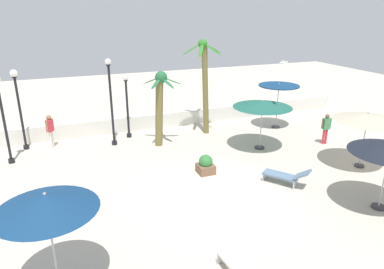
{
  "coord_description": "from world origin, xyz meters",
  "views": [
    {
      "loc": [
        -5.5,
        -11.03,
        6.8
      ],
      "look_at": [
        0.0,
        2.97,
        1.4
      ],
      "focal_mm": 32.93,
      "sensor_mm": 36.0,
      "label": 1
    }
  ],
  "objects_px": {
    "palm_tree_0": "(205,77)",
    "patio_umbrella_1": "(46,203)",
    "patio_umbrella_4": "(279,88)",
    "planter": "(206,165)",
    "guest_1": "(326,126)",
    "lamp_post_0": "(2,110)",
    "lamp_post_1": "(127,104)",
    "lamp_post_2": "(111,98)",
    "patio_umbrella_3": "(368,117)",
    "palm_tree_1": "(160,100)",
    "lamp_post_3": "(19,102)",
    "lounge_chair_0": "(286,176)",
    "guest_0": "(50,128)",
    "patio_umbrella_2": "(262,104)",
    "seagull_0": "(283,63)"
  },
  "relations": [
    {
      "from": "palm_tree_0",
      "to": "patio_umbrella_1",
      "type": "bearing_deg",
      "value": -130.11
    },
    {
      "from": "patio_umbrella_4",
      "to": "palm_tree_0",
      "type": "relative_size",
      "value": 0.51
    },
    {
      "from": "planter",
      "to": "guest_1",
      "type": "bearing_deg",
      "value": 7.37
    },
    {
      "from": "lamp_post_0",
      "to": "lamp_post_1",
      "type": "height_order",
      "value": "lamp_post_0"
    },
    {
      "from": "lamp_post_2",
      "to": "planter",
      "type": "distance_m",
      "value": 6.19
    },
    {
      "from": "patio_umbrella_3",
      "to": "patio_umbrella_1",
      "type": "bearing_deg",
      "value": -167.28
    },
    {
      "from": "patio_umbrella_3",
      "to": "palm_tree_1",
      "type": "distance_m",
      "value": 9.66
    },
    {
      "from": "patio_umbrella_1",
      "to": "lamp_post_3",
      "type": "xyz_separation_m",
      "value": [
        -1.25,
        10.84,
        -0.07
      ]
    },
    {
      "from": "lounge_chair_0",
      "to": "guest_0",
      "type": "distance_m",
      "value": 11.81
    },
    {
      "from": "lamp_post_3",
      "to": "lounge_chair_0",
      "type": "xyz_separation_m",
      "value": [
        10.07,
        -8.13,
        -2.08
      ]
    },
    {
      "from": "lamp_post_3",
      "to": "lamp_post_1",
      "type": "bearing_deg",
      "value": -1.81
    },
    {
      "from": "palm_tree_1",
      "to": "lounge_chair_0",
      "type": "xyz_separation_m",
      "value": [
        3.45,
        -6.14,
        -2.02
      ]
    },
    {
      "from": "patio_umbrella_3",
      "to": "lamp_post_3",
      "type": "relative_size",
      "value": 0.71
    },
    {
      "from": "patio_umbrella_2",
      "to": "lamp_post_3",
      "type": "distance_m",
      "value": 12.0
    },
    {
      "from": "patio_umbrella_4",
      "to": "guest_1",
      "type": "bearing_deg",
      "value": -75.47
    },
    {
      "from": "patio_umbrella_4",
      "to": "palm_tree_1",
      "type": "height_order",
      "value": "palm_tree_1"
    },
    {
      "from": "patio_umbrella_3",
      "to": "lamp_post_3",
      "type": "bearing_deg",
      "value": 150.99
    },
    {
      "from": "lamp_post_2",
      "to": "lamp_post_1",
      "type": "bearing_deg",
      "value": 42.34
    },
    {
      "from": "palm_tree_0",
      "to": "planter",
      "type": "relative_size",
      "value": 6.23
    },
    {
      "from": "patio_umbrella_4",
      "to": "lamp_post_0",
      "type": "bearing_deg",
      "value": 179.53
    },
    {
      "from": "guest_0",
      "to": "lounge_chair_0",
      "type": "bearing_deg",
      "value": -41.68
    },
    {
      "from": "palm_tree_0",
      "to": "lounge_chair_0",
      "type": "relative_size",
      "value": 2.86
    },
    {
      "from": "patio_umbrella_3",
      "to": "lamp_post_0",
      "type": "height_order",
      "value": "lamp_post_0"
    },
    {
      "from": "patio_umbrella_3",
      "to": "guest_1",
      "type": "bearing_deg",
      "value": 80.47
    },
    {
      "from": "patio_umbrella_3",
      "to": "lamp_post_1",
      "type": "distance_m",
      "value": 11.85
    },
    {
      "from": "patio_umbrella_3",
      "to": "patio_umbrella_4",
      "type": "height_order",
      "value": "patio_umbrella_4"
    },
    {
      "from": "lamp_post_2",
      "to": "patio_umbrella_4",
      "type": "bearing_deg",
      "value": -4.24
    },
    {
      "from": "palm_tree_0",
      "to": "patio_umbrella_3",
      "type": "bearing_deg",
      "value": -54.85
    },
    {
      "from": "planter",
      "to": "seagull_0",
      "type": "bearing_deg",
      "value": 13.94
    },
    {
      "from": "patio_umbrella_2",
      "to": "lamp_post_3",
      "type": "height_order",
      "value": "lamp_post_3"
    },
    {
      "from": "seagull_0",
      "to": "lamp_post_2",
      "type": "bearing_deg",
      "value": 153.03
    },
    {
      "from": "patio_umbrella_3",
      "to": "lamp_post_1",
      "type": "relative_size",
      "value": 0.83
    },
    {
      "from": "lamp_post_3",
      "to": "seagull_0",
      "type": "relative_size",
      "value": 3.68
    },
    {
      "from": "palm_tree_0",
      "to": "lamp_post_3",
      "type": "height_order",
      "value": "palm_tree_0"
    },
    {
      "from": "palm_tree_1",
      "to": "lamp_post_1",
      "type": "bearing_deg",
      "value": 126.23
    },
    {
      "from": "patio_umbrella_2",
      "to": "lamp_post_3",
      "type": "xyz_separation_m",
      "value": [
        -11.19,
        4.32,
        0.14
      ]
    },
    {
      "from": "patio_umbrella_4",
      "to": "planter",
      "type": "xyz_separation_m",
      "value": [
        -6.45,
        -4.19,
        -2.03
      ]
    },
    {
      "from": "patio_umbrella_4",
      "to": "planter",
      "type": "distance_m",
      "value": 7.95
    },
    {
      "from": "lamp_post_2",
      "to": "seagull_0",
      "type": "relative_size",
      "value": 4.08
    },
    {
      "from": "patio_umbrella_3",
      "to": "lounge_chair_0",
      "type": "distance_m",
      "value": 4.62
    },
    {
      "from": "palm_tree_1",
      "to": "patio_umbrella_3",
      "type": "bearing_deg",
      "value": -37.8
    },
    {
      "from": "palm_tree_0",
      "to": "palm_tree_1",
      "type": "bearing_deg",
      "value": -162.59
    },
    {
      "from": "lamp_post_1",
      "to": "lamp_post_2",
      "type": "bearing_deg",
      "value": -137.66
    },
    {
      "from": "lamp_post_2",
      "to": "guest_1",
      "type": "xyz_separation_m",
      "value": [
        10.42,
        -3.96,
        -1.51
      ]
    },
    {
      "from": "guest_1",
      "to": "planter",
      "type": "height_order",
      "value": "guest_1"
    },
    {
      "from": "patio_umbrella_1",
      "to": "patio_umbrella_2",
      "type": "bearing_deg",
      "value": 33.25
    },
    {
      "from": "guest_1",
      "to": "planter",
      "type": "distance_m",
      "value": 7.37
    },
    {
      "from": "lamp_post_1",
      "to": "guest_1",
      "type": "xyz_separation_m",
      "value": [
        9.45,
        -4.84,
        -0.9
      ]
    },
    {
      "from": "lamp_post_1",
      "to": "guest_0",
      "type": "distance_m",
      "value": 4.12
    },
    {
      "from": "lamp_post_3",
      "to": "guest_1",
      "type": "height_order",
      "value": "lamp_post_3"
    }
  ]
}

